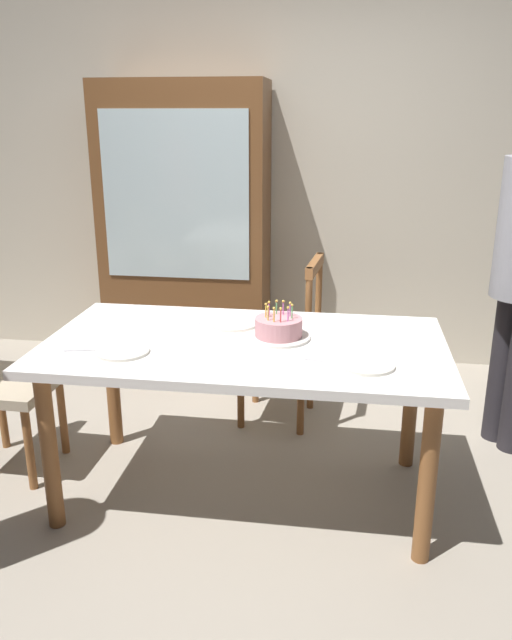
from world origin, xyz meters
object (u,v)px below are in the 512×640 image
at_px(birthday_cake, 279,329).
at_px(plate_near_guest, 367,365).
at_px(china_cabinet, 186,230).
at_px(plate_far_side, 234,324).
at_px(dining_table, 245,360).
at_px(chair_spindle_back, 283,344).
at_px(plate_near_celebrant, 123,351).

relative_size(birthday_cake, plate_near_guest, 1.27).
bearing_deg(plate_near_guest, china_cabinet, 123.69).
xyz_separation_m(plate_far_side, china_cabinet, (-0.57, 1.35, 0.19)).
distance_m(dining_table, plate_near_guest, 0.57).
relative_size(birthday_cake, plate_far_side, 1.27).
distance_m(dining_table, china_cabinet, 1.72).
bearing_deg(chair_spindle_back, plate_near_guest, -66.41).
height_order(plate_near_celebrant, plate_near_guest, same).
relative_size(birthday_cake, plate_near_celebrant, 1.27).
height_order(plate_near_guest, chair_spindle_back, chair_spindle_back).
bearing_deg(plate_near_guest, birthday_cake, 144.51).
relative_size(chair_spindle_back, china_cabinet, 0.50).
distance_m(birthday_cake, plate_near_guest, 0.47).
relative_size(birthday_cake, chair_spindle_back, 0.29).
height_order(chair_spindle_back, china_cabinet, china_cabinet).
height_order(dining_table, birthday_cake, birthday_cake).
relative_size(plate_near_celebrant, china_cabinet, 0.12).
bearing_deg(plate_near_celebrant, dining_table, 23.67).
distance_m(birthday_cake, china_cabinet, 1.70).
relative_size(dining_table, chair_spindle_back, 1.82).
relative_size(birthday_cake, china_cabinet, 0.15).
xyz_separation_m(plate_near_guest, chair_spindle_back, (-0.43, 0.99, -0.30)).
bearing_deg(dining_table, china_cabinet, 112.90).
xyz_separation_m(plate_near_celebrant, plate_near_guest, (1.00, 0.00, 0.00)).
bearing_deg(china_cabinet, plate_near_guest, -56.31).
bearing_deg(plate_near_celebrant, chair_spindle_back, 60.35).
distance_m(plate_far_side, plate_near_guest, 0.74).
relative_size(plate_far_side, plate_near_guest, 1.00).
bearing_deg(plate_near_guest, chair_spindle_back, 113.59).
bearing_deg(birthday_cake, chair_spindle_back, 94.29).
distance_m(plate_near_celebrant, plate_far_side, 0.57).
distance_m(plate_far_side, china_cabinet, 1.48).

